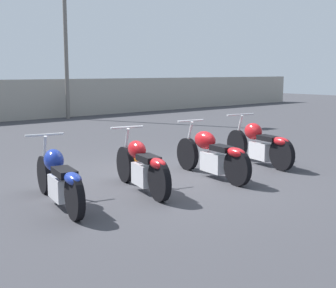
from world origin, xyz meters
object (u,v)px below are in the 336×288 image
(traffic_cone_near, at_px, (135,157))
(motorcycle_slot_1, at_px, (142,166))
(motorcycle_slot_0, at_px, (59,178))
(motorcycle_slot_2, at_px, (212,154))
(motorcycle_slot_3, at_px, (259,144))

(traffic_cone_near, bearing_deg, motorcycle_slot_1, -124.03)
(motorcycle_slot_0, xyz_separation_m, motorcycle_slot_2, (2.98, -0.18, 0.03))
(motorcycle_slot_0, xyz_separation_m, motorcycle_slot_3, (4.61, 0.00, 0.03))
(motorcycle_slot_1, relative_size, motorcycle_slot_3, 0.95)
(motorcycle_slot_0, distance_m, motorcycle_slot_2, 2.99)
(motorcycle_slot_0, relative_size, motorcycle_slot_3, 1.03)
(motorcycle_slot_1, distance_m, motorcycle_slot_3, 3.20)
(motorcycle_slot_3, bearing_deg, traffic_cone_near, 156.22)
(motorcycle_slot_0, distance_m, motorcycle_slot_1, 1.41)
(motorcycle_slot_1, height_order, motorcycle_slot_3, motorcycle_slot_3)
(motorcycle_slot_0, height_order, motorcycle_slot_2, motorcycle_slot_2)
(motorcycle_slot_0, relative_size, motorcycle_slot_1, 1.08)
(motorcycle_slot_2, bearing_deg, motorcycle_slot_3, 16.72)
(motorcycle_slot_0, xyz_separation_m, traffic_cone_near, (2.55, 1.56, -0.21))
(traffic_cone_near, bearing_deg, motorcycle_slot_2, -76.23)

